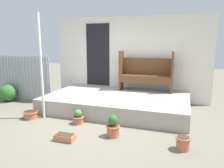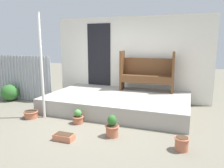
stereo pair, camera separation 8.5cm
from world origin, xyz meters
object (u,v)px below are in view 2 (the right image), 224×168
at_px(flower_pot_left, 31,114).
at_px(support_post, 42,67).
at_px(flower_pot_right, 112,127).
at_px(flower_pot_far_right, 182,143).
at_px(planter_box_rect, 64,137).
at_px(shrub_by_fence, 10,93).
at_px(flower_pot_middle, 78,117).
at_px(bench, 147,72).

bearing_deg(flower_pot_left, support_post, 28.72).
distance_m(flower_pot_right, flower_pot_far_right, 1.31).
bearing_deg(flower_pot_right, planter_box_rect, -149.71).
bearing_deg(shrub_by_fence, support_post, -25.19).
bearing_deg(flower_pot_middle, planter_box_rect, -79.04).
bearing_deg(support_post, shrub_by_fence, 154.81).
bearing_deg(bench, flower_pot_right, -95.70).
relative_size(bench, flower_pot_right, 3.58).
xyz_separation_m(flower_pot_left, planter_box_rect, (1.42, -0.80, -0.04)).
distance_m(support_post, shrub_by_fence, 2.41).
relative_size(flower_pot_left, flower_pot_right, 0.82).
height_order(flower_pot_far_right, shrub_by_fence, shrub_by_fence).
xyz_separation_m(flower_pot_far_right, shrub_by_fence, (-5.24, 1.54, 0.13)).
bearing_deg(flower_pot_right, flower_pot_far_right, -5.57).
xyz_separation_m(flower_pot_left, flower_pot_right, (2.22, -0.33, 0.09)).
xyz_separation_m(support_post, bench, (2.11, 2.06, -0.28)).
relative_size(support_post, planter_box_rect, 6.57).
bearing_deg(flower_pot_far_right, bench, 113.04).
distance_m(support_post, flower_pot_left, 1.19).
height_order(flower_pot_middle, flower_pot_far_right, flower_pot_middle).
distance_m(flower_pot_left, flower_pot_right, 2.25).
relative_size(bench, shrub_by_fence, 2.78).
relative_size(flower_pot_left, shrub_by_fence, 0.63).
bearing_deg(support_post, bench, 44.33).
xyz_separation_m(flower_pot_middle, flower_pot_right, (0.96, -0.39, 0.05)).
xyz_separation_m(bench, shrub_by_fence, (-4.10, -1.13, -0.71)).
bearing_deg(flower_pot_middle, flower_pot_left, -177.14).
bearing_deg(bench, planter_box_rect, -109.71).
relative_size(flower_pot_middle, shrub_by_fence, 0.58).
xyz_separation_m(bench, flower_pot_middle, (-1.13, -2.15, -0.83)).
height_order(flower_pot_right, flower_pot_far_right, flower_pot_right).
height_order(flower_pot_middle, flower_pot_right, flower_pot_right).
bearing_deg(shrub_by_fence, flower_pot_middle, -19.04).
height_order(bench, flower_pot_left, bench).
height_order(flower_pot_left, flower_pot_right, flower_pot_right).
xyz_separation_m(flower_pot_middle, shrub_by_fence, (-2.97, 1.02, 0.12)).
distance_m(support_post, flower_pot_right, 2.26).
bearing_deg(flower_pot_middle, bench, 62.24).
xyz_separation_m(bench, flower_pot_left, (-2.39, -2.22, -0.87)).
xyz_separation_m(flower_pot_middle, flower_pot_far_right, (2.27, -0.52, -0.01)).
relative_size(planter_box_rect, shrub_by_fence, 0.67).
bearing_deg(flower_pot_far_right, planter_box_rect, -170.85).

